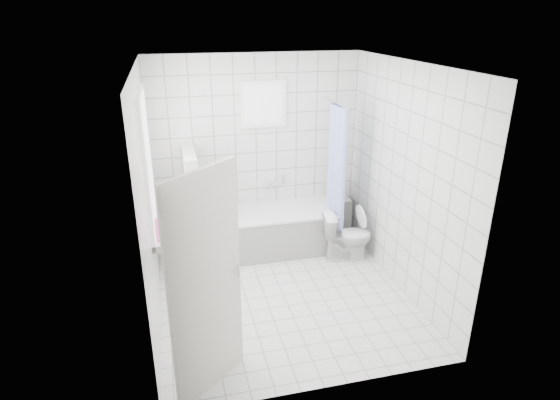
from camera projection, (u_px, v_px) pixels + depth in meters
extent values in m
plane|color=white|center=(283.00, 295.00, 5.46)|extent=(3.00, 3.00, 0.00)
plane|color=white|center=(284.00, 64.00, 4.48)|extent=(3.00, 3.00, 0.00)
cube|color=white|center=(256.00, 152.00, 6.32)|extent=(2.80, 0.02, 2.60)
cube|color=white|center=(331.00, 257.00, 3.62)|extent=(2.80, 0.02, 2.60)
cube|color=white|center=(148.00, 202.00, 4.66)|extent=(0.02, 3.00, 2.60)
cube|color=white|center=(403.00, 180.00, 5.28)|extent=(0.02, 3.00, 2.60)
cube|color=white|center=(149.00, 165.00, 4.83)|extent=(0.01, 0.90, 1.40)
cube|color=white|center=(264.00, 104.00, 6.06)|extent=(0.50, 0.01, 0.50)
cube|color=white|center=(161.00, 229.00, 5.12)|extent=(0.18, 1.02, 0.08)
cube|color=silver|center=(206.00, 287.00, 3.78)|extent=(0.63, 0.56, 2.00)
cube|color=white|center=(269.00, 232.00, 6.38)|extent=(1.84, 0.75, 0.55)
cube|color=white|center=(269.00, 212.00, 6.28)|extent=(1.86, 0.77, 0.03)
cube|color=white|center=(193.00, 208.00, 5.94)|extent=(0.15, 0.85, 1.50)
cube|color=white|center=(336.00, 217.00, 6.85)|extent=(0.40, 0.24, 0.55)
imported|color=white|center=(347.00, 236.00, 6.15)|extent=(0.68, 0.45, 0.65)
cylinder|color=silver|center=(335.00, 103.00, 5.91)|extent=(0.02, 0.80, 0.02)
cube|color=silver|center=(270.00, 184.00, 6.49)|extent=(0.18, 0.06, 0.06)
imported|color=white|center=(160.00, 207.00, 5.17)|extent=(0.17, 0.17, 0.32)
imported|color=#E85AA2|center=(160.00, 225.00, 4.72)|extent=(0.14, 0.14, 0.32)
imported|color=silver|center=(161.00, 220.00, 5.01)|extent=(0.17, 0.17, 0.19)
imported|color=#B75B91|center=(160.00, 208.00, 5.34)|extent=(0.09, 0.09, 0.17)
cylinder|color=blue|center=(340.00, 191.00, 6.71)|extent=(0.06, 0.06, 0.26)
cylinder|color=#FFA61A|center=(341.00, 194.00, 6.62)|extent=(0.06, 0.06, 0.24)
cylinder|color=#178F31|center=(338.00, 194.00, 6.63)|extent=(0.06, 0.06, 0.23)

